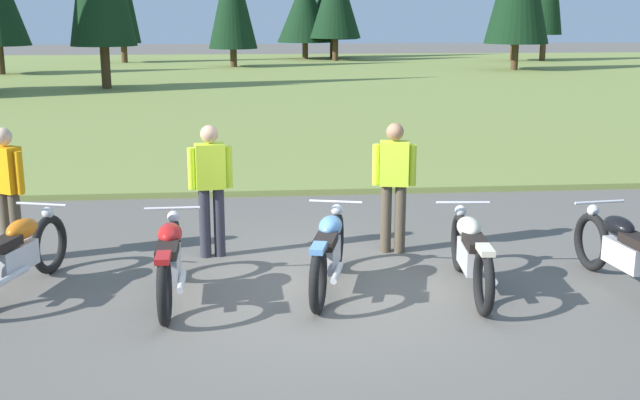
% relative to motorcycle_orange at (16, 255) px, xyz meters
% --- Properties ---
extents(ground_plane, '(140.00, 140.00, 0.00)m').
position_rel_motorcycle_orange_xyz_m(ground_plane, '(3.36, -0.28, -0.44)').
color(ground_plane, '#605B54').
extents(grass_moorland, '(80.00, 44.00, 0.10)m').
position_rel_motorcycle_orange_xyz_m(grass_moorland, '(3.36, 26.37, -0.39)').
color(grass_moorland, olive).
rests_on(grass_moorland, ground).
extents(motorcycle_orange, '(0.82, 2.04, 0.88)m').
position_rel_motorcycle_orange_xyz_m(motorcycle_orange, '(0.00, 0.00, 0.00)').
color(motorcycle_orange, black).
rests_on(motorcycle_orange, ground).
extents(motorcycle_red, '(0.62, 2.10, 0.88)m').
position_rel_motorcycle_orange_xyz_m(motorcycle_red, '(1.69, -0.35, 0.00)').
color(motorcycle_red, black).
rests_on(motorcycle_red, ground).
extents(motorcycle_sky_blue, '(0.75, 2.06, 0.88)m').
position_rel_motorcycle_orange_xyz_m(motorcycle_sky_blue, '(3.41, -0.19, 0.00)').
color(motorcycle_sky_blue, black).
rests_on(motorcycle_sky_blue, ground).
extents(motorcycle_cream, '(0.62, 2.10, 0.88)m').
position_rel_motorcycle_orange_xyz_m(motorcycle_cream, '(4.96, -0.38, 0.00)').
color(motorcycle_cream, black).
rests_on(motorcycle_cream, ground).
extents(motorcycle_black, '(0.62, 2.10, 0.88)m').
position_rel_motorcycle_orange_xyz_m(motorcycle_black, '(6.67, -0.49, 0.00)').
color(motorcycle_black, black).
rests_on(motorcycle_black, ground).
extents(rider_checking_bike, '(0.54, 0.27, 1.67)m').
position_rel_motorcycle_orange_xyz_m(rider_checking_bike, '(2.07, 1.14, 0.51)').
color(rider_checking_bike, '#2D2D38').
rests_on(rider_checking_bike, ground).
extents(rider_in_hivis_vest, '(0.47, 0.38, 1.67)m').
position_rel_motorcycle_orange_xyz_m(rider_in_hivis_vest, '(-0.38, 1.15, 0.51)').
color(rider_in_hivis_vest, '#4C4233').
rests_on(rider_in_hivis_vest, ground).
extents(rider_with_back_turned, '(0.54, 0.28, 1.67)m').
position_rel_motorcycle_orange_xyz_m(rider_with_back_turned, '(4.37, 1.12, 0.51)').
color(rider_with_back_turned, '#4C4233').
rests_on(rider_with_back_turned, ground).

